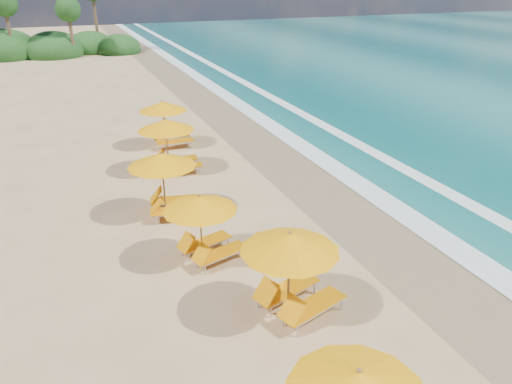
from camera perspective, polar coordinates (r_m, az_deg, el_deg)
ground at (r=18.46m, az=0.00°, el=-3.40°), size 160.00×160.00×0.00m
wet_sand at (r=20.14m, az=10.63°, el=-1.38°), size 4.00×160.00×0.01m
surf_foam at (r=21.61m, az=16.73°, el=-0.15°), size 4.00×160.00×0.01m
station_1 at (r=13.06m, az=4.49°, el=-8.67°), size 3.33×3.25×2.62m
station_2 at (r=15.56m, az=-5.84°, el=-3.60°), size 2.98×2.90×2.37m
station_3 at (r=18.62m, az=-10.05°, el=1.38°), size 3.11×2.98×2.59m
station_4 at (r=22.87m, az=-9.76°, el=5.75°), size 2.87×2.67×2.61m
station_5 at (r=26.50m, az=-10.21°, el=8.13°), size 2.70×2.48×2.52m
treeline at (r=61.30m, az=-26.16°, el=14.69°), size 25.80×8.80×9.74m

